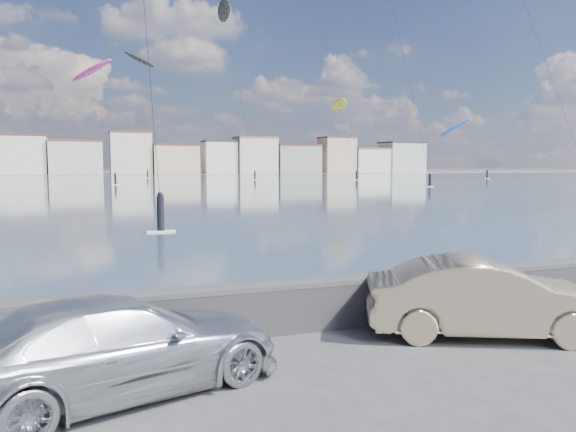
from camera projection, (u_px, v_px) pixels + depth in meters
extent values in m
plane|color=#333335|center=(315.00, 387.00, 8.41)|extent=(700.00, 700.00, 0.00)
cube|color=#2E444E|center=(106.00, 184.00, 94.15)|extent=(500.00, 177.00, 0.00)
cube|color=#4C473D|center=(96.00, 174.00, 195.81)|extent=(500.00, 60.00, 0.00)
cube|color=#28282B|center=(262.00, 313.00, 10.90)|extent=(400.00, 0.35, 0.90)
cylinder|color=#28282B|center=(262.00, 290.00, 10.86)|extent=(400.00, 0.36, 0.36)
cube|color=silver|center=(23.00, 156.00, 174.90)|extent=(14.00, 11.00, 12.00)
cube|color=#562D23|center=(22.00, 135.00, 174.32)|extent=(14.28, 11.22, 0.60)
cube|color=beige|center=(76.00, 158.00, 180.19)|extent=(16.00, 13.00, 10.50)
cube|color=brown|center=(75.00, 141.00, 179.68)|extent=(16.32, 13.26, 0.60)
cube|color=beige|center=(131.00, 154.00, 185.78)|extent=(13.00, 10.00, 13.50)
cube|color=brown|center=(130.00, 133.00, 185.14)|extent=(13.26, 10.20, 0.60)
cube|color=beige|center=(175.00, 160.00, 190.85)|extent=(15.00, 12.00, 9.50)
cube|color=brown|center=(175.00, 145.00, 190.39)|extent=(15.30, 12.24, 0.60)
cube|color=white|center=(220.00, 158.00, 196.01)|extent=(11.00, 9.00, 11.00)
cube|color=#2D2D33|center=(219.00, 141.00, 195.48)|extent=(11.22, 9.18, 0.60)
cube|color=beige|center=(255.00, 156.00, 200.32)|extent=(14.00, 11.00, 12.50)
cube|color=brown|center=(255.00, 138.00, 199.72)|extent=(14.28, 11.22, 0.60)
cube|color=gray|center=(296.00, 160.00, 205.66)|extent=(16.00, 12.00, 10.00)
cube|color=#562D23|center=(296.00, 145.00, 205.17)|extent=(16.32, 12.24, 0.60)
cube|color=#CCB293|center=(337.00, 156.00, 211.08)|extent=(12.00, 10.00, 13.00)
cube|color=brown|center=(337.00, 138.00, 210.46)|extent=(12.24, 10.20, 0.60)
cube|color=white|center=(369.00, 161.00, 215.82)|extent=(14.00, 11.00, 9.00)
cube|color=brown|center=(369.00, 149.00, 215.37)|extent=(14.28, 11.22, 0.60)
cube|color=#B7C6BC|center=(402.00, 158.00, 220.59)|extent=(15.00, 12.00, 11.50)
cube|color=#2D2D33|center=(402.00, 143.00, 220.03)|extent=(15.30, 12.24, 0.60)
imported|color=silver|center=(118.00, 345.00, 8.13)|extent=(5.32, 3.39, 1.44)
imported|color=tan|center=(486.00, 298.00, 10.84)|extent=(4.83, 3.34, 1.51)
ellipsoid|color=blue|center=(455.00, 127.00, 141.74)|extent=(8.11, 6.04, 5.77)
cube|color=white|center=(487.00, 178.00, 131.25)|extent=(1.40, 0.42, 0.08)
cylinder|color=black|center=(487.00, 175.00, 131.16)|extent=(0.36, 0.36, 1.70)
sphere|color=black|center=(487.00, 171.00, 131.08)|extent=(0.28, 0.28, 0.28)
cylinder|color=black|center=(470.00, 149.00, 136.43)|extent=(0.15, 12.49, 11.39)
ellipsoid|color=black|center=(140.00, 60.00, 144.57)|extent=(9.98, 9.35, 4.00)
cube|color=white|center=(148.00, 178.00, 133.10)|extent=(1.40, 0.42, 0.08)
cylinder|color=black|center=(148.00, 174.00, 133.01)|extent=(0.36, 0.36, 1.70)
sphere|color=black|center=(148.00, 171.00, 132.93)|extent=(0.28, 0.28, 0.28)
cylinder|color=black|center=(143.00, 114.00, 138.77)|extent=(0.22, 15.16, 28.96)
cube|color=white|center=(430.00, 186.00, 83.23)|extent=(1.40, 0.42, 0.08)
cylinder|color=black|center=(430.00, 180.00, 83.15)|extent=(0.36, 0.36, 1.70)
sphere|color=black|center=(430.00, 174.00, 83.07)|extent=(0.28, 0.28, 0.28)
cylinder|color=black|center=(404.00, 58.00, 86.18)|extent=(2.82, 11.15, 36.51)
ellipsoid|color=#E5338C|center=(91.00, 70.00, 93.82)|extent=(8.46, 9.81, 4.77)
cube|color=white|center=(116.00, 185.00, 89.96)|extent=(1.40, 0.42, 0.08)
cylinder|color=black|center=(115.00, 179.00, 89.88)|extent=(0.36, 0.36, 1.70)
sphere|color=black|center=(115.00, 174.00, 89.79)|extent=(0.28, 0.28, 0.28)
cylinder|color=black|center=(103.00, 123.00, 91.83)|extent=(3.06, 7.11, 17.73)
cube|color=white|center=(161.00, 231.00, 27.52)|extent=(1.40, 0.42, 0.08)
cylinder|color=black|center=(161.00, 213.00, 27.43)|extent=(0.36, 0.36, 1.70)
sphere|color=black|center=(160.00, 195.00, 27.35)|extent=(0.28, 0.28, 0.28)
ellipsoid|color=black|center=(224.00, 11.00, 123.22)|extent=(5.75, 10.94, 4.37)
cube|color=white|center=(255.00, 180.00, 118.31)|extent=(1.40, 0.42, 0.08)
cylinder|color=black|center=(255.00, 176.00, 118.23)|extent=(0.36, 0.36, 1.70)
sphere|color=black|center=(255.00, 171.00, 118.15)|extent=(0.28, 0.28, 0.28)
cylinder|color=black|center=(239.00, 91.00, 120.71)|extent=(3.91, 10.28, 35.62)
ellipsoid|color=yellow|center=(339.00, 105.00, 128.82)|extent=(4.96, 10.44, 3.22)
cube|color=white|center=(356.00, 180.00, 118.98)|extent=(1.40, 0.42, 0.08)
cylinder|color=black|center=(356.00, 176.00, 118.90)|extent=(0.36, 0.36, 1.70)
sphere|color=black|center=(356.00, 171.00, 118.82)|extent=(0.28, 0.28, 0.28)
cylinder|color=black|center=(347.00, 138.00, 123.84)|extent=(1.30, 11.72, 15.65)
cylinder|color=black|center=(539.00, 42.00, 72.08)|extent=(2.56, 15.14, 35.43)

